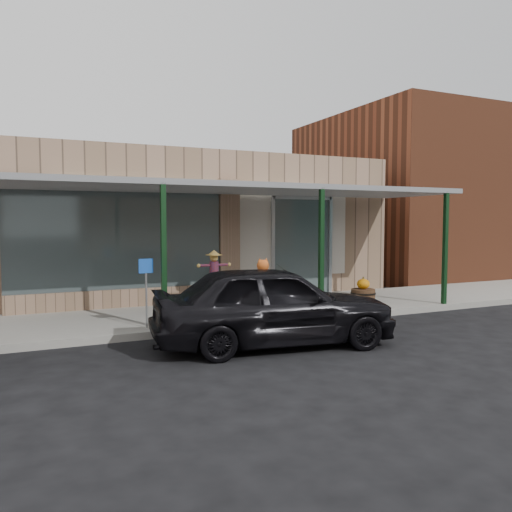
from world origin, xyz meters
name	(u,v)px	position (x,y,z in m)	size (l,w,h in m)	color
ground	(297,352)	(0.00, 0.00, 0.00)	(120.00, 120.00, 0.00)	black
sidewalk	(224,313)	(0.00, 3.60, 0.07)	(40.00, 3.20, 0.15)	gray
storefront	(173,227)	(0.00, 8.16, 2.09)	(12.00, 6.25, 4.20)	#916F58
awning	(224,190)	(0.00, 3.56, 3.01)	(12.00, 3.00, 3.04)	gray
block_buildings_near	(221,179)	(2.01, 9.20, 3.77)	(61.00, 8.00, 8.00)	brown
barrel_scarecrow	(214,289)	(-0.14, 3.90, 0.63)	(0.87, 0.60, 1.43)	#4C321E
barrel_pumpkin	(363,295)	(3.50, 2.86, 0.40)	(0.75, 0.75, 0.72)	#4C321E
handicap_sign	(146,283)	(-2.10, 2.40, 1.04)	(0.29, 0.04, 1.38)	gray
parked_sedan	(273,305)	(-0.16, 0.60, 0.75)	(4.62, 2.35, 1.56)	black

